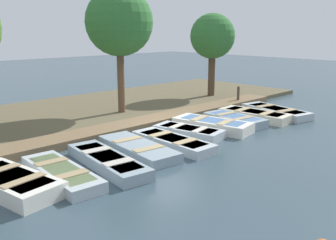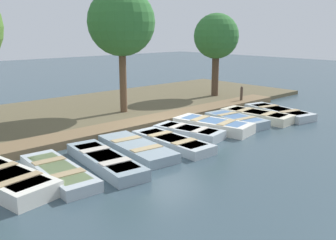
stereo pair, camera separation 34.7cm
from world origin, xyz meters
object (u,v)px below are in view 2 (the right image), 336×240
(rowboat_1, at_px, (58,172))
(rowboat_6, at_px, (213,125))
(rowboat_9, at_px, (279,112))
(rowboat_4, at_px, (172,142))
(rowboat_8, at_px, (257,116))
(rowboat_7, at_px, (236,120))
(rowboat_5, at_px, (189,132))
(park_tree_left, at_px, (121,23))
(rowboat_0, at_px, (8,181))
(mooring_post_far, at_px, (241,96))
(park_tree_center, at_px, (216,37))
(rowboat_3, at_px, (136,148))
(rowboat_2, at_px, (105,160))

(rowboat_1, relative_size, rowboat_6, 1.00)
(rowboat_9, bearing_deg, rowboat_1, -78.37)
(rowboat_4, height_order, rowboat_9, rowboat_9)
(rowboat_6, distance_m, rowboat_8, 2.81)
(rowboat_7, height_order, rowboat_9, rowboat_7)
(rowboat_5, relative_size, rowboat_9, 0.79)
(rowboat_9, height_order, park_tree_left, park_tree_left)
(rowboat_0, distance_m, rowboat_4, 5.51)
(rowboat_0, bearing_deg, park_tree_left, 114.33)
(rowboat_1, relative_size, rowboat_9, 0.93)
(mooring_post_far, xyz_separation_m, park_tree_center, (-2.23, 0.45, 3.01))
(rowboat_6, relative_size, rowboat_7, 1.17)
(rowboat_6, bearing_deg, rowboat_4, -91.94)
(park_tree_left, relative_size, park_tree_center, 1.19)
(rowboat_1, height_order, rowboat_3, rowboat_3)
(rowboat_5, distance_m, rowboat_9, 5.62)
(rowboat_1, relative_size, rowboat_8, 1.02)
(rowboat_0, relative_size, rowboat_7, 1.10)
(rowboat_6, height_order, rowboat_8, rowboat_6)
(rowboat_3, height_order, rowboat_4, rowboat_3)
(rowboat_3, bearing_deg, rowboat_8, 96.35)
(rowboat_6, distance_m, mooring_post_far, 5.41)
(rowboat_0, xyz_separation_m, mooring_post_far, (-2.51, 13.08, 0.31))
(rowboat_6, bearing_deg, mooring_post_far, 103.81)
(rowboat_2, bearing_deg, rowboat_0, -88.68)
(rowboat_0, distance_m, park_tree_left, 9.39)
(rowboat_2, distance_m, rowboat_8, 8.27)
(rowboat_1, bearing_deg, rowboat_6, 96.86)
(rowboat_4, bearing_deg, park_tree_left, 163.74)
(rowboat_8, xyz_separation_m, park_tree_left, (-4.63, -3.94, 4.04))
(mooring_post_far, height_order, park_tree_left, park_tree_left)
(rowboat_7, distance_m, park_tree_left, 6.60)
(rowboat_2, height_order, rowboat_5, rowboat_2)
(rowboat_0, distance_m, park_tree_center, 14.72)
(rowboat_5, xyz_separation_m, rowboat_9, (0.42, 5.60, 0.00))
(park_tree_center, bearing_deg, rowboat_2, -65.14)
(rowboat_2, xyz_separation_m, park_tree_center, (-5.01, 10.82, 3.36))
(rowboat_7, xyz_separation_m, rowboat_8, (0.11, 1.35, 0.01))
(rowboat_0, height_order, rowboat_8, rowboat_0)
(rowboat_7, bearing_deg, mooring_post_far, 129.93)
(rowboat_0, bearing_deg, rowboat_5, 82.88)
(rowboat_5, bearing_deg, rowboat_4, -81.80)
(rowboat_1, xyz_separation_m, rowboat_3, (-0.23, 2.88, 0.00))
(rowboat_2, relative_size, rowboat_9, 1.02)
(rowboat_1, xyz_separation_m, park_tree_left, (-4.88, 5.75, 4.07))
(rowboat_6, bearing_deg, rowboat_2, -95.70)
(rowboat_3, relative_size, park_tree_left, 0.59)
(rowboat_0, bearing_deg, park_tree_center, 99.75)
(rowboat_6, xyz_separation_m, rowboat_8, (0.14, 2.81, -0.02))
(mooring_post_far, bearing_deg, park_tree_left, -110.19)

